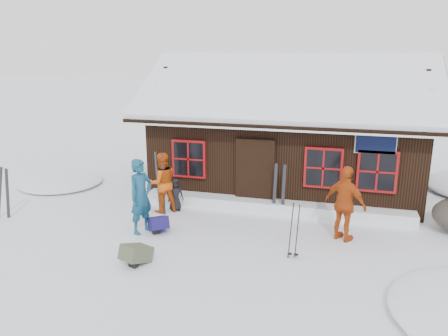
{
  "coord_description": "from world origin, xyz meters",
  "views": [
    {
      "loc": [
        3.24,
        -9.4,
        4.42
      ],
      "look_at": [
        0.13,
        1.89,
        1.3
      ],
      "focal_mm": 35.0,
      "sensor_mm": 36.0,
      "label": 1
    }
  ],
  "objects": [
    {
      "name": "skier_orange_left",
      "position": [
        -1.56,
        1.47,
        0.86
      ],
      "size": [
        1.06,
        1.04,
        1.72
      ],
      "primitive_type": "imported",
      "rotation": [
        0.0,
        0.0,
        3.83
      ],
      "color": "#CC4D0E",
      "rests_on": "ground"
    },
    {
      "name": "mountain_hut",
      "position": [
        1.5,
        4.98,
        1.58
      ],
      "size": [
        8.9,
        6.09,
        4.42
      ],
      "color": "black",
      "rests_on": "ground"
    },
    {
      "name": "ski_pair_mid",
      "position": [
        -1.58,
        1.41,
        0.84
      ],
      "size": [
        0.4,
        0.31,
        1.78
      ],
      "rotation": [
        0.0,
        0.0,
        -0.65
      ],
      "color": "black",
      "rests_on": "ground"
    },
    {
      "name": "backpack_blue",
      "position": [
        -1.1,
        0.09,
        0.16
      ],
      "size": [
        0.7,
        0.72,
        0.31
      ],
      "primitive_type": "cube",
      "rotation": [
        0.0,
        0.0,
        0.66
      ],
      "color": "#191352",
      "rests_on": "ground"
    },
    {
      "name": "ski_pair_left",
      "position": [
        -5.5,
        -0.17,
        0.7
      ],
      "size": [
        0.56,
        0.15,
        1.5
      ],
      "rotation": [
        0.0,
        0.0,
        0.04
      ],
      "color": "black",
      "rests_on": "ground"
    },
    {
      "name": "skier_teal",
      "position": [
        -1.48,
        -0.04,
        0.95
      ],
      "size": [
        0.67,
        0.81,
        1.9
      ],
      "primitive_type": "imported",
      "rotation": [
        0.0,
        0.0,
        1.2
      ],
      "color": "navy",
      "rests_on": "ground"
    },
    {
      "name": "skier_crouched",
      "position": [
        -1.25,
        1.64,
        0.48
      ],
      "size": [
        0.55,
        0.53,
        0.95
      ],
      "primitive_type": "imported",
      "rotation": [
        0.0,
        0.0,
        0.68
      ],
      "color": "black",
      "rests_on": "ground"
    },
    {
      "name": "ground",
      "position": [
        0.0,
        0.0,
        0.0
      ],
      "size": [
        120.0,
        120.0,
        0.0
      ],
      "primitive_type": "plane",
      "color": "white",
      "rests_on": "ground"
    },
    {
      "name": "snow_drift",
      "position": [
        1.5,
        2.25,
        0.17
      ],
      "size": [
        7.6,
        0.6,
        0.35
      ],
      "primitive_type": "cube",
      "color": "white",
      "rests_on": "ground"
    },
    {
      "name": "ski_pair_right",
      "position": [
        1.67,
        2.06,
        0.71
      ],
      "size": [
        0.37,
        0.1,
        1.53
      ],
      "rotation": [
        0.0,
        0.0,
        -0.17
      ],
      "color": "black",
      "rests_on": "ground"
    },
    {
      "name": "skier_orange_right",
      "position": [
        3.42,
        0.81,
        0.92
      ],
      "size": [
        1.16,
        0.95,
        1.85
      ],
      "primitive_type": "imported",
      "rotation": [
        0.0,
        0.0,
        2.59
      ],
      "color": "#B44412",
      "rests_on": "ground"
    },
    {
      "name": "snow_mounds",
      "position": [
        1.65,
        1.86,
        0.0
      ],
      "size": [
        20.6,
        13.2,
        0.48
      ],
      "color": "white",
      "rests_on": "ground"
    },
    {
      "name": "backpack_olive",
      "position": [
        -0.85,
        -1.64,
        0.16
      ],
      "size": [
        0.64,
        0.72,
        0.33
      ],
      "primitive_type": "cube",
      "rotation": [
        0.0,
        0.0,
        -0.36
      ],
      "color": "#4A4F38",
      "rests_on": "ground"
    },
    {
      "name": "ski_poles",
      "position": [
        2.37,
        -0.46,
        0.62
      ],
      "size": [
        0.23,
        0.12,
        1.31
      ],
      "color": "black",
      "rests_on": "ground"
    }
  ]
}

